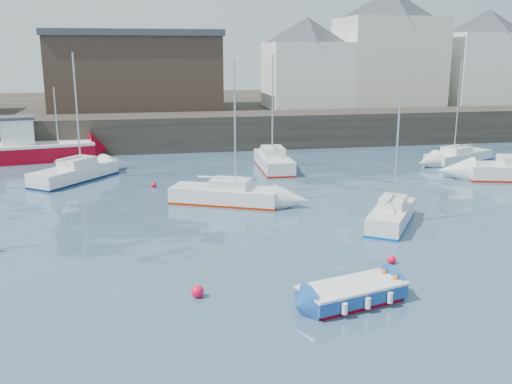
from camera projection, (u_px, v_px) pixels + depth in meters
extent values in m
plane|color=#2D4760|center=(329.00, 328.00, 17.95)|extent=(220.00, 220.00, 0.00)
cube|color=#28231E|center=(207.00, 131.00, 50.92)|extent=(90.00, 5.00, 3.00)
cube|color=#28231E|center=(190.00, 112.00, 68.09)|extent=(90.00, 32.00, 2.80)
cube|color=beige|center=(388.00, 62.00, 59.91)|extent=(10.00, 8.00, 9.00)
pyramid|color=#3A3D44|center=(391.00, 3.00, 58.48)|extent=(13.36, 13.36, 2.80)
cube|color=white|center=(485.00, 69.00, 61.66)|extent=(9.00, 7.00, 7.50)
pyramid|color=#3A3D44|center=(489.00, 21.00, 60.46)|extent=(11.88, 11.88, 2.45)
cube|color=white|center=(306.00, 75.00, 58.06)|extent=(8.00, 7.00, 6.50)
pyramid|color=#3A3D44|center=(307.00, 30.00, 56.98)|extent=(11.14, 11.14, 2.45)
cube|color=#3D2D26|center=(136.00, 73.00, 56.27)|extent=(16.00, 10.00, 7.00)
cube|color=#3A3D44|center=(134.00, 34.00, 55.35)|extent=(16.40, 10.40, 0.60)
cube|color=#9B0214|center=(352.00, 301.00, 19.71)|extent=(3.59, 2.23, 0.17)
cube|color=#194798|center=(352.00, 293.00, 19.64)|extent=(3.93, 2.49, 0.46)
cube|color=white|center=(352.00, 285.00, 19.57)|extent=(4.00, 2.54, 0.08)
cube|color=white|center=(352.00, 291.00, 19.62)|extent=(3.10, 1.84, 0.42)
cube|color=tan|center=(352.00, 288.00, 19.60)|extent=(0.55, 1.12, 0.06)
cylinder|color=white|center=(315.00, 289.00, 20.00)|extent=(0.19, 0.19, 0.36)
cylinder|color=white|center=(345.00, 309.00, 18.48)|extent=(0.19, 0.19, 0.36)
cylinder|color=white|center=(337.00, 284.00, 20.41)|extent=(0.19, 0.19, 0.36)
cylinder|color=white|center=(368.00, 303.00, 18.89)|extent=(0.19, 0.19, 0.36)
cylinder|color=white|center=(359.00, 280.00, 20.82)|extent=(0.19, 0.19, 0.36)
cylinder|color=white|center=(390.00, 298.00, 19.30)|extent=(0.19, 0.19, 0.36)
cube|color=#9B0214|center=(37.00, 153.00, 45.22)|extent=(9.06, 4.66, 1.19)
cube|color=white|center=(37.00, 144.00, 45.05)|extent=(9.06, 4.66, 0.22)
cube|color=white|center=(18.00, 132.00, 44.34)|extent=(2.71, 2.53, 1.94)
cube|color=#3A3D44|center=(16.00, 118.00, 44.08)|extent=(2.96, 2.78, 0.22)
cylinder|color=silver|center=(56.00, 115.00, 45.06)|extent=(0.11, 0.11, 4.32)
cube|color=silver|center=(225.00, 195.00, 32.52)|extent=(6.44, 4.40, 0.93)
cube|color=#981C00|center=(225.00, 202.00, 32.61)|extent=(6.50, 4.44, 0.12)
cube|color=silver|center=(230.00, 183.00, 32.27)|extent=(2.59, 2.26, 0.52)
cylinder|color=silver|center=(235.00, 126.00, 31.40)|extent=(0.10, 0.10, 7.11)
cube|color=silver|center=(391.00, 217.00, 28.43)|extent=(4.13, 5.02, 0.90)
cube|color=#0047AD|center=(391.00, 224.00, 28.52)|extent=(4.17, 5.07, 0.12)
cube|color=silver|center=(393.00, 202.00, 28.48)|extent=(1.97, 2.12, 0.50)
cylinder|color=silver|center=(397.00, 149.00, 28.07)|extent=(0.10, 0.10, 5.73)
cube|color=silver|center=(274.00, 162.00, 41.94)|extent=(2.26, 6.35, 1.03)
cube|color=maroon|center=(274.00, 168.00, 42.04)|extent=(2.29, 6.41, 0.14)
cube|color=silver|center=(273.00, 151.00, 42.04)|extent=(1.59, 2.26, 0.57)
cylinder|color=silver|center=(272.00, 105.00, 41.54)|extent=(0.11, 0.11, 7.21)
cube|color=silver|center=(458.00, 157.00, 44.73)|extent=(6.33, 4.30, 0.78)
cube|color=#0E42AB|center=(458.00, 161.00, 44.82)|extent=(6.40, 4.35, 0.10)
cube|color=silver|center=(457.00, 150.00, 44.42)|extent=(2.54, 2.21, 0.43)
cylinder|color=silver|center=(458.00, 108.00, 43.45)|extent=(0.09, 0.09, 6.99)
cube|color=silver|center=(75.00, 174.00, 38.18)|extent=(5.58, 6.37, 0.97)
cube|color=#081B44|center=(75.00, 180.00, 38.28)|extent=(5.64, 6.43, 0.13)
cube|color=silver|center=(77.00, 162.00, 38.28)|extent=(2.61, 2.73, 0.54)
cylinder|color=silver|center=(77.00, 110.00, 37.73)|extent=(0.11, 0.11, 7.42)
sphere|color=#FF0B39|center=(198.00, 297.00, 20.23)|extent=(0.46, 0.46, 0.46)
sphere|color=#FF0B39|center=(391.00, 263.00, 23.42)|extent=(0.37, 0.37, 0.37)
sphere|color=#FF0B39|center=(154.00, 187.00, 36.47)|extent=(0.35, 0.35, 0.35)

